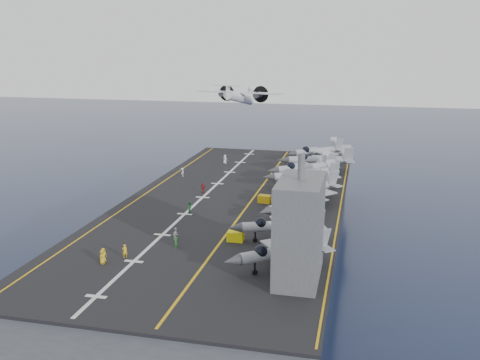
# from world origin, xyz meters

# --- Properties ---
(ground) EXTENTS (500.00, 500.00, 0.00)m
(ground) POSITION_xyz_m (0.00, 0.00, 0.00)
(ground) COLOR #142135
(ground) RESTS_ON ground
(hull) EXTENTS (36.00, 90.00, 10.00)m
(hull) POSITION_xyz_m (0.00, 0.00, 5.00)
(hull) COLOR #56595E
(hull) RESTS_ON ground
(flight_deck) EXTENTS (38.00, 92.00, 0.40)m
(flight_deck) POSITION_xyz_m (0.00, 0.00, 10.20)
(flight_deck) COLOR black
(flight_deck) RESTS_ON hull
(foul_line) EXTENTS (0.35, 90.00, 0.02)m
(foul_line) POSITION_xyz_m (3.00, 0.00, 10.42)
(foul_line) COLOR gold
(foul_line) RESTS_ON flight_deck
(landing_centerline) EXTENTS (0.50, 90.00, 0.02)m
(landing_centerline) POSITION_xyz_m (-6.00, 0.00, 10.42)
(landing_centerline) COLOR silver
(landing_centerline) RESTS_ON flight_deck
(deck_edge_port) EXTENTS (0.25, 90.00, 0.02)m
(deck_edge_port) POSITION_xyz_m (-17.00, 0.00, 10.42)
(deck_edge_port) COLOR gold
(deck_edge_port) RESTS_ON flight_deck
(deck_edge_stbd) EXTENTS (0.25, 90.00, 0.02)m
(deck_edge_stbd) POSITION_xyz_m (18.50, 0.00, 10.42)
(deck_edge_stbd) COLOR gold
(deck_edge_stbd) RESTS_ON flight_deck
(island_superstructure) EXTENTS (5.00, 10.00, 15.00)m
(island_superstructure) POSITION_xyz_m (15.00, -30.00, 17.90)
(island_superstructure) COLOR #56595E
(island_superstructure) RESTS_ON flight_deck
(fighter_jet_1) EXTENTS (16.73, 15.92, 4.85)m
(fighter_jet_1) POSITION_xyz_m (12.87, -27.94, 12.82)
(fighter_jet_1) COLOR gray
(fighter_jet_1) RESTS_ON flight_deck
(fighter_jet_2) EXTENTS (16.04, 13.48, 4.74)m
(fighter_jet_2) POSITION_xyz_m (11.21, -18.29, 12.77)
(fighter_jet_2) COLOR #959CA3
(fighter_jet_2) RESTS_ON flight_deck
(fighter_jet_3) EXTENTS (15.05, 16.01, 4.63)m
(fighter_jet_3) POSITION_xyz_m (11.50, -7.10, 12.72)
(fighter_jet_3) COLOR #9298A0
(fighter_jet_3) RESTS_ON flight_deck
(fighter_jet_4) EXTENTS (17.06, 17.39, 5.08)m
(fighter_jet_4) POSITION_xyz_m (12.61, 1.67, 12.94)
(fighter_jet_4) COLOR #8D949C
(fighter_jet_4) RESTS_ON flight_deck
(fighter_jet_5) EXTENTS (17.25, 14.50, 5.10)m
(fighter_jet_5) POSITION_xyz_m (11.28, 10.88, 12.95)
(fighter_jet_5) COLOR #8D939C
(fighter_jet_5) RESTS_ON flight_deck
(fighter_jet_6) EXTENTS (18.13, 16.83, 5.24)m
(fighter_jet_6) POSITION_xyz_m (10.58, 17.46, 13.02)
(fighter_jet_6) COLOR #A1A9B3
(fighter_jet_6) RESTS_ON flight_deck
(fighter_jet_7) EXTENTS (18.39, 14.45, 5.64)m
(fighter_jet_7) POSITION_xyz_m (12.91, 24.59, 13.22)
(fighter_jet_7) COLOR gray
(fighter_jet_7) RESTS_ON flight_deck
(fighter_jet_8) EXTENTS (17.77, 17.02, 5.15)m
(fighter_jet_8) POSITION_xyz_m (11.41, 35.50, 12.98)
(fighter_jet_8) COLOR #9FA9B1
(fighter_jet_8) RESTS_ON flight_deck
(tow_cart_a) EXTENTS (2.29, 1.51, 1.36)m
(tow_cart_a) POSITION_xyz_m (4.91, -19.94, 11.08)
(tow_cart_a) COLOR yellow
(tow_cart_a) RESTS_ON flight_deck
(tow_cart_b) EXTENTS (2.41, 1.77, 1.32)m
(tow_cart_b) POSITION_xyz_m (5.52, -0.64, 11.06)
(tow_cart_b) COLOR #C99C0D
(tow_cart_b) RESTS_ON flight_deck
(tow_cart_c) EXTENTS (2.09, 1.58, 1.12)m
(tow_cart_c) POSITION_xyz_m (6.07, 23.38, 10.96)
(tow_cart_c) COLOR yellow
(tow_cart_c) RESTS_ON flight_deck
(crew_0) EXTENTS (0.98, 1.23, 1.80)m
(crew_0) POSITION_xyz_m (-9.57, -31.49, 11.30)
(crew_0) COLOR gold
(crew_0) RESTS_ON flight_deck
(crew_1) EXTENTS (1.32, 1.27, 1.84)m
(crew_1) POSITION_xyz_m (-7.61, -29.11, 11.32)
(crew_1) COLOR yellow
(crew_1) RESTS_ON flight_deck
(crew_2) EXTENTS (0.82, 1.21, 2.00)m
(crew_2) POSITION_xyz_m (-5.20, -9.39, 11.40)
(crew_2) COLOR green
(crew_2) RESTS_ON flight_deck
(crew_3) EXTENTS (0.85, 1.19, 1.88)m
(crew_3) POSITION_xyz_m (-14.66, 13.97, 11.34)
(crew_3) COLOR silver
(crew_3) RESTS_ON flight_deck
(crew_4) EXTENTS (1.34, 1.07, 1.96)m
(crew_4) POSITION_xyz_m (-6.80, 2.85, 11.38)
(crew_4) COLOR maroon
(crew_4) RESTS_ON flight_deck
(crew_5) EXTENTS (1.43, 1.17, 2.07)m
(crew_5) POSITION_xyz_m (-9.15, 27.97, 11.43)
(crew_5) COLOR white
(crew_5) RESTS_ON flight_deck
(crew_6) EXTENTS (0.74, 1.02, 1.60)m
(crew_6) POSITION_xyz_m (-2.31, -24.41, 11.20)
(crew_6) COLOR #1F9521
(crew_6) RESTS_ON flight_deck
(crew_7) EXTENTS (0.75, 1.09, 1.78)m
(crew_7) POSITION_xyz_m (-3.40, -21.37, 11.29)
(crew_7) COLOR white
(crew_7) RESTS_ON flight_deck
(transport_plane) EXTENTS (26.86, 20.64, 5.74)m
(transport_plane) POSITION_xyz_m (-10.95, 50.57, 23.33)
(transport_plane) COLOR white
(crew_8) EXTENTS (0.98, 1.23, 1.80)m
(crew_8) POSITION_xyz_m (-9.72, -30.85, 11.30)
(crew_8) COLOR gold
(crew_8) RESTS_ON flight_deck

